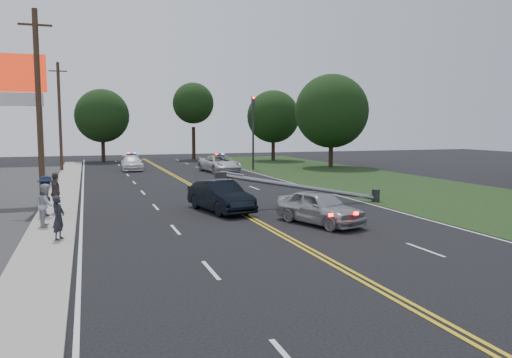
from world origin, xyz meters
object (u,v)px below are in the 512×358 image
object	(u,v)px
emergency_a	(220,164)
emergency_b	(132,163)
bystander_d	(56,193)
utility_pole_far	(60,116)
crashed_sedan	(220,196)
traffic_signal	(253,126)
bystander_c	(46,196)
waiting_sedan	(319,207)
bystander_b	(46,205)
fallen_streetlight	(311,188)
utility_pole_mid	(39,108)
pylon_sign	(15,92)

from	to	relation	value
emergency_a	emergency_b	world-z (taller)	emergency_a
emergency_a	bystander_d	distance (m)	23.21
utility_pole_far	crashed_sedan	distance (m)	27.99
utility_pole_far	emergency_b	xyz separation A→B (m)	(6.28, -1.14, -4.40)
utility_pole_far	crashed_sedan	xyz separation A→B (m)	(8.34, -26.37, -4.33)
traffic_signal	bystander_c	bearing A→B (deg)	-128.23
emergency_a	emergency_b	xyz separation A→B (m)	(-7.45, 4.51, -0.08)
bystander_c	waiting_sedan	bearing A→B (deg)	-110.32
utility_pole_far	bystander_b	world-z (taller)	utility_pole_far
emergency_a	bystander_b	distance (m)	26.00
traffic_signal	emergency_b	world-z (taller)	traffic_signal
crashed_sedan	bystander_d	xyz separation A→B (m)	(-7.55, 1.45, 0.32)
fallen_streetlight	bystander_d	world-z (taller)	bystander_d
bystander_b	bystander_c	size ratio (longest dim) A/B	0.94
utility_pole_far	bystander_d	world-z (taller)	utility_pole_far
waiting_sedan	bystander_b	xyz separation A→B (m)	(-10.92, 2.69, 0.26)
utility_pole_mid	fallen_streetlight	bearing A→B (deg)	-16.64
utility_pole_mid	emergency_b	size ratio (longest dim) A/B	2.12
pylon_sign	fallen_streetlight	bearing A→B (deg)	-22.22
crashed_sedan	pylon_sign	bearing A→B (deg)	134.63
pylon_sign	crashed_sedan	distance (m)	12.68
emergency_b	bystander_b	world-z (taller)	bystander_b
bystander_b	fallen_streetlight	bearing A→B (deg)	-78.10
bystander_d	bystander_b	bearing A→B (deg)	175.94
crashed_sedan	bystander_b	xyz separation A→B (m)	(-7.74, -1.72, 0.23)
fallen_streetlight	crashed_sedan	distance (m)	5.07
traffic_signal	utility_pole_far	size ratio (longest dim) A/B	0.70
bystander_c	bystander_d	distance (m)	0.83
fallen_streetlight	waiting_sedan	xyz separation A→B (m)	(-1.87, -4.78, -0.20)
fallen_streetlight	traffic_signal	bearing A→B (deg)	79.41
bystander_d	utility_pole_mid	bearing A→B (deg)	14.60
waiting_sedan	emergency_a	size ratio (longest dim) A/B	0.77
crashed_sedan	bystander_c	xyz separation A→B (m)	(-7.90, 0.70, 0.29)
waiting_sedan	bystander_b	size ratio (longest dim) A/B	2.45
bystander_b	crashed_sedan	bearing A→B (deg)	-74.83
utility_pole_mid	traffic_signal	bearing A→B (deg)	45.80
bystander_b	emergency_a	bearing A→B (deg)	-27.71
utility_pole_mid	emergency_a	size ratio (longest dim) A/B	1.82
emergency_a	bystander_d	world-z (taller)	bystander_d
crashed_sedan	emergency_b	world-z (taller)	crashed_sedan
utility_pole_mid	emergency_b	distance (m)	22.23
pylon_sign	utility_pole_far	world-z (taller)	utility_pole_far
emergency_a	bystander_d	xyz separation A→B (m)	(-12.94, -19.27, 0.31)
emergency_a	emergency_b	size ratio (longest dim) A/B	1.16
fallen_streetlight	utility_pole_mid	world-z (taller)	utility_pole_mid
pylon_sign	utility_pole_far	size ratio (longest dim) A/B	0.80
waiting_sedan	bystander_c	xyz separation A→B (m)	(-11.09, 5.11, 0.32)
waiting_sedan	bystander_b	distance (m)	11.25
fallen_streetlight	utility_pole_far	distance (m)	29.54
waiting_sedan	bystander_c	world-z (taller)	bystander_c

